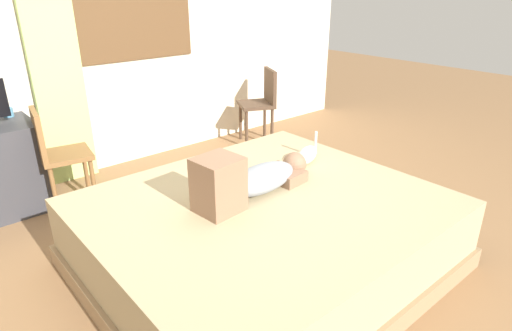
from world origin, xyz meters
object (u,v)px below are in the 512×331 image
Objects in this scene: cat at (306,155)px; chair_by_desk at (56,151)px; bed at (264,234)px; person_lying at (252,179)px; cup at (8,112)px; chair_spare at (262,100)px.

cat is 0.40× the size of chair_by_desk.
bed is 2.53× the size of chair_by_desk.
person_lying is 1.10× the size of chair_by_desk.
chair_by_desk reaches higher than cup.
chair_by_desk is (0.20, -0.43, -0.27)m from cup.
cup reaches higher than bed.
chair_by_desk and chair_spare have the same top height.
cat is 2.02m from chair_by_desk.
person_lying reaches higher than cup.
bed is 0.75m from cat.
cat is 1.89m from chair_spare.
chair_by_desk reaches higher than bed.
cat is (0.64, 0.25, 0.32)m from bed.
cup is (-1.57, 1.91, 0.22)m from cat.
person_lying is 2.39m from chair_spare.
chair_by_desk is (-1.38, 1.48, -0.05)m from cat.
cat is 2.48m from cup.
cat is at bearing -50.46° from cup.
chair_by_desk is 1.00× the size of chair_spare.
bed is 2.48m from chair_spare.
cup is 0.54m from chair_by_desk.
chair_by_desk is (-0.74, 1.72, 0.26)m from bed.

